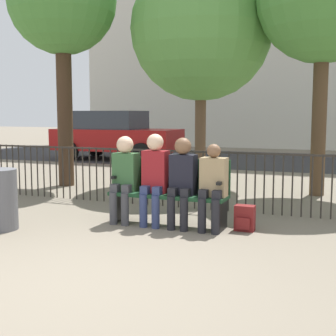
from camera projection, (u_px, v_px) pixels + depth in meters
ground_plane at (72, 283)px, 4.27m from camera, size 80.00×80.00×0.00m
park_bench at (170, 189)px, 6.49m from camera, size 1.65×0.45×0.92m
seated_person_0 at (124, 173)px, 6.59m from camera, size 0.34×0.39×1.22m
seated_person_1 at (154, 174)px, 6.42m from camera, size 0.34×0.39×1.26m
seated_person_2 at (182, 177)px, 6.27m from camera, size 0.34×0.39×1.22m
seated_person_3 at (213, 183)px, 6.12m from camera, size 0.34×0.39×1.15m
backpack at (245, 218)px, 6.16m from camera, size 0.26×0.20×0.34m
fence_railing at (195, 174)px, 7.55m from camera, size 9.01×0.03×0.95m
tree_0 at (62, 3)px, 9.62m from camera, size 2.24×2.24×4.99m
tree_1 at (201, 30)px, 9.80m from camera, size 2.98×2.98×4.78m
street_surface at (276, 160)px, 15.35m from camera, size 24.00×6.00×0.01m
parked_car_0 at (114, 134)px, 15.56m from camera, size 4.20×1.94×1.62m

